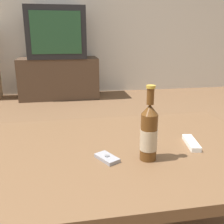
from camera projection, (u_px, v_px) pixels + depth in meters
back_wall at (77, 1)px, 3.67m from camera, size 8.00×0.05×2.60m
coffee_table at (122, 160)px, 1.09m from camera, size 1.21×0.82×0.42m
tv_stand at (59, 78)px, 3.62m from camera, size 1.06×0.48×0.55m
television at (57, 33)px, 3.45m from camera, size 0.74×0.53×0.65m
beer_bottle at (149, 133)px, 0.95m from camera, size 0.06×0.06×0.28m
cell_phone at (107, 158)px, 0.98m from camera, size 0.09×0.11×0.02m
remote_control at (191, 143)px, 1.10m from camera, size 0.07×0.15×0.02m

